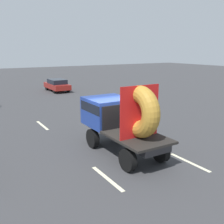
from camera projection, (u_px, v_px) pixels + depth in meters
ground_plane at (117, 150)px, 12.45m from camera, size 120.00×120.00×0.00m
flatbed_truck at (119, 116)px, 12.02m from camera, size 2.02×4.87×3.30m
distant_sedan at (57, 85)px, 29.69m from camera, size 1.80×4.21×1.37m
lane_dash_left_near at (107, 178)px, 9.74m from camera, size 0.16×2.21×0.01m
lane_dash_left_far at (42, 125)px, 16.48m from camera, size 0.16×2.20×0.01m
lane_dash_right_near at (189, 162)px, 11.11m from camera, size 0.16×2.16×0.01m
lane_dash_right_far at (100, 120)px, 17.65m from camera, size 0.16×2.35×0.01m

